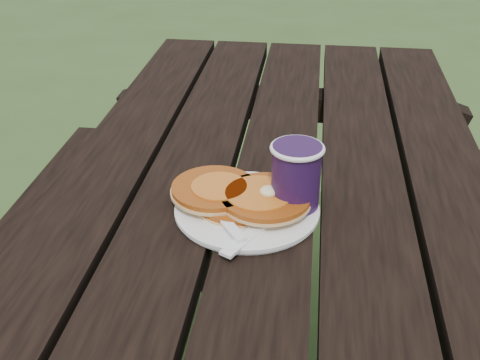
# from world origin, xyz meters

# --- Properties ---
(plate) EXTENTS (0.29, 0.29, 0.01)m
(plate) POSITION_xyz_m (-0.03, 0.02, 0.76)
(plate) COLOR white
(plate) RESTS_ON picnic_table
(pancake_stack) EXTENTS (0.22, 0.15, 0.04)m
(pancake_stack) POSITION_xyz_m (-0.05, 0.03, 0.77)
(pancake_stack) COLOR #A44A12
(pancake_stack) RESTS_ON plate
(knife) EXTENTS (0.10, 0.17, 0.00)m
(knife) POSITION_xyz_m (-0.01, -0.03, 0.76)
(knife) COLOR white
(knife) RESTS_ON plate
(fork) EXTENTS (0.12, 0.15, 0.01)m
(fork) POSITION_xyz_m (-0.06, -0.04, 0.77)
(fork) COLOR white
(fork) RESTS_ON plate
(coffee_cup) EXTENTS (0.08, 0.08, 0.11)m
(coffee_cup) POSITION_xyz_m (0.04, 0.03, 0.81)
(coffee_cup) COLOR #271039
(coffee_cup) RESTS_ON picnic_table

